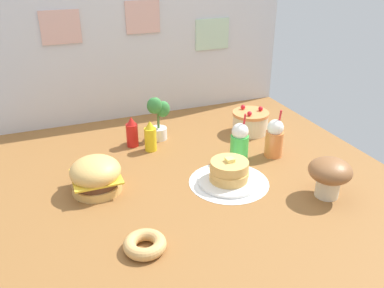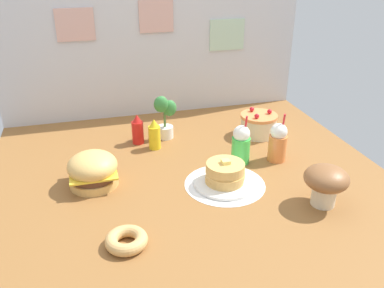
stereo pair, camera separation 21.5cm
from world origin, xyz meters
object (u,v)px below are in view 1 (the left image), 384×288
object	(u,v)px
orange_float_cup	(274,138)
mushroom_stool	(330,174)
burger	(96,175)
pancake_stack	(229,173)
donut_pink_glaze	(145,244)
cream_soda_cup	(239,142)
mustard_bottle	(150,137)
ketchup_bottle	(132,133)
potted_plant	(158,116)
layer_cake	(250,122)

from	to	relation	value
orange_float_cup	mushroom_stool	size ratio (longest dim) A/B	1.36
burger	pancake_stack	size ratio (longest dim) A/B	0.78
donut_pink_glaze	cream_soda_cup	bearing A→B (deg)	37.56
pancake_stack	cream_soda_cup	size ratio (longest dim) A/B	1.13
mustard_bottle	mushroom_stool	size ratio (longest dim) A/B	0.91
ketchup_bottle	cream_soda_cup	bearing A→B (deg)	-37.88
mushroom_stool	potted_plant	bearing A→B (deg)	121.33
burger	ketchup_bottle	world-z (taller)	ketchup_bottle
mustard_bottle	donut_pink_glaze	world-z (taller)	mustard_bottle
pancake_stack	ketchup_bottle	bearing A→B (deg)	120.29
donut_pink_glaze	potted_plant	xyz separation A→B (m)	(0.36, 0.95, 0.12)
burger	donut_pink_glaze	size ratio (longest dim) A/B	1.43
burger	layer_cake	size ratio (longest dim) A/B	1.06
donut_pink_glaze	potted_plant	distance (m)	1.03
orange_float_cup	cream_soda_cup	bearing A→B (deg)	172.55
pancake_stack	mustard_bottle	bearing A→B (deg)	117.84
ketchup_bottle	orange_float_cup	bearing A→B (deg)	-30.56
layer_cake	orange_float_cup	xyz separation A→B (m)	(-0.03, -0.33, 0.04)
pancake_stack	potted_plant	size ratio (longest dim) A/B	1.11
pancake_stack	donut_pink_glaze	xyz separation A→B (m)	(-0.53, -0.33, -0.03)
layer_cake	ketchup_bottle	world-z (taller)	ketchup_bottle
mustard_bottle	burger	bearing A→B (deg)	-138.82
ketchup_bottle	cream_soda_cup	distance (m)	0.64
mustard_bottle	layer_cake	bearing A→B (deg)	0.97
burger	orange_float_cup	bearing A→B (deg)	-0.06
pancake_stack	cream_soda_cup	distance (m)	0.26
layer_cake	mushroom_stool	size ratio (longest dim) A/B	1.13
orange_float_cup	potted_plant	bearing A→B (deg)	139.88
burger	orange_float_cup	world-z (taller)	orange_float_cup
orange_float_cup	donut_pink_glaze	xyz separation A→B (m)	(-0.89, -0.50, -0.08)
layer_cake	potted_plant	size ratio (longest dim) A/B	0.82
cream_soda_cup	burger	bearing A→B (deg)	-178.12
potted_plant	mushroom_stool	distance (m)	1.06
potted_plant	mushroom_stool	xyz separation A→B (m)	(0.55, -0.90, -0.03)
burger	orange_float_cup	xyz separation A→B (m)	(0.99, -0.00, 0.02)
layer_cake	ketchup_bottle	distance (m)	0.75
potted_plant	mushroom_stool	bearing A→B (deg)	-58.67
pancake_stack	mushroom_stool	size ratio (longest dim) A/B	1.55
burger	donut_pink_glaze	bearing A→B (deg)	-79.06
mustard_bottle	donut_pink_glaze	size ratio (longest dim) A/B	1.08
mushroom_stool	burger	bearing A→B (deg)	155.76
cream_soda_cup	orange_float_cup	bearing A→B (deg)	-7.45
ketchup_bottle	potted_plant	xyz separation A→B (m)	(0.17, 0.03, 0.06)
burger	mushroom_stool	world-z (taller)	mushroom_stool
layer_cake	donut_pink_glaze	world-z (taller)	layer_cake
pancake_stack	mustard_bottle	distance (m)	0.56
orange_float_cup	mushroom_stool	world-z (taller)	orange_float_cup
burger	mustard_bottle	world-z (taller)	mustard_bottle
ketchup_bottle	mustard_bottle	world-z (taller)	same
donut_pink_glaze	mushroom_stool	size ratio (longest dim) A/B	0.85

